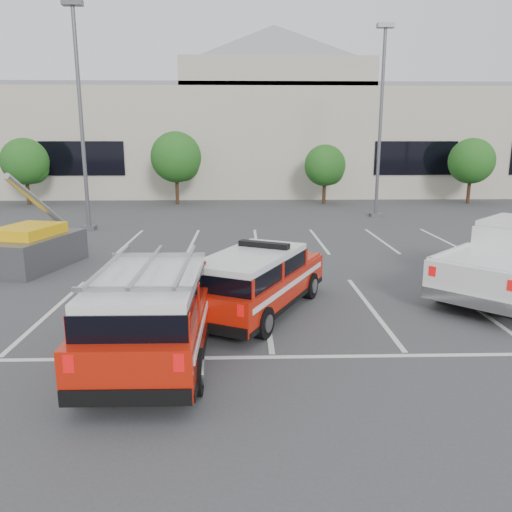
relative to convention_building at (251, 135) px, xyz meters
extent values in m
plane|color=#3B3B3E|center=(-0.18, -31.86, -4.72)|extent=(120.00, 120.00, 0.00)
cube|color=silver|center=(-0.18, -27.36, -4.71)|extent=(23.00, 15.00, 0.01)
cube|color=beige|center=(-0.18, 0.14, -0.72)|extent=(60.00, 15.00, 8.00)
cube|color=gray|center=(-0.18, 0.14, 3.43)|extent=(60.00, 15.00, 0.30)
cube|color=beige|center=(1.82, -1.36, 4.28)|extent=(14.00, 12.00, 2.00)
pyramid|color=gray|center=(1.82, -1.36, 6.88)|extent=(15.98, 15.98, 3.20)
cylinder|color=#3F2B19|center=(-15.18, -9.86, -3.88)|extent=(0.24, 0.24, 1.67)
sphere|color=#134A14|center=(-15.18, -9.86, -1.84)|extent=(3.07, 3.07, 3.07)
sphere|color=#134A14|center=(-14.78, -9.66, -2.30)|extent=(2.05, 2.05, 2.05)
cylinder|color=#3F2B19|center=(-5.18, -9.86, -3.80)|extent=(0.24, 0.24, 1.84)
sphere|color=#134A14|center=(-5.18, -9.86, -1.56)|extent=(3.37, 3.37, 3.37)
sphere|color=#134A14|center=(-4.78, -9.66, -2.07)|extent=(2.24, 2.24, 2.24)
cylinder|color=#3F2B19|center=(4.82, -9.86, -3.96)|extent=(0.24, 0.24, 1.51)
sphere|color=#134A14|center=(4.82, -9.86, -2.11)|extent=(2.77, 2.77, 2.77)
sphere|color=#134A14|center=(5.22, -9.66, -2.53)|extent=(1.85, 1.85, 1.85)
cylinder|color=#3F2B19|center=(14.82, -9.86, -3.88)|extent=(0.24, 0.24, 1.67)
sphere|color=#134A14|center=(14.82, -9.86, -1.84)|extent=(3.07, 3.07, 3.07)
sphere|color=#134A14|center=(15.22, -9.66, -2.30)|extent=(2.05, 2.05, 2.05)
cube|color=#59595E|center=(-8.18, -19.86, -4.62)|extent=(0.60, 0.60, 0.20)
cylinder|color=#59595E|center=(-8.18, -19.86, 0.28)|extent=(0.18, 0.18, 10.00)
cube|color=#59595E|center=(-8.18, -19.86, 5.40)|extent=(0.90, 0.40, 0.24)
cube|color=#59595E|center=(6.82, -15.86, -4.62)|extent=(0.60, 0.60, 0.20)
cylinder|color=#59595E|center=(6.82, -15.86, 0.28)|extent=(0.18, 0.18, 10.00)
cube|color=#59595E|center=(6.82, -15.86, 5.40)|extent=(0.90, 0.40, 0.24)
cube|color=#B51808|center=(-0.37, -31.95, -4.04)|extent=(3.76, 5.18, 0.75)
cube|color=black|center=(-0.56, -32.35, -3.47)|extent=(3.00, 3.84, 0.39)
cube|color=silver|center=(-0.56, -32.35, -3.21)|extent=(2.94, 3.76, 0.14)
cube|color=black|center=(-0.23, -31.66, -3.06)|extent=(1.29, 0.81, 0.13)
cube|color=#B51808|center=(-2.50, -34.51, -3.96)|extent=(2.03, 5.13, 0.84)
cube|color=black|center=(-2.50, -35.01, -3.31)|extent=(1.86, 3.53, 0.44)
cube|color=silver|center=(-2.50, -35.01, -3.01)|extent=(1.82, 3.45, 0.16)
cube|color=#A5A5A8|center=(-2.50, -35.01, -2.73)|extent=(1.92, 3.17, 0.06)
cube|color=#59595E|center=(-7.93, -27.24, -4.18)|extent=(2.95, 3.96, 1.08)
cube|color=#F1B20E|center=(-7.93, -27.24, -3.49)|extent=(2.05, 2.48, 0.39)
cylinder|color=#A5A5A8|center=(-7.79, -26.66, -2.55)|extent=(0.91, 2.85, 2.12)
camera|label=1|loc=(-0.76, -43.88, -0.54)|focal=35.00mm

